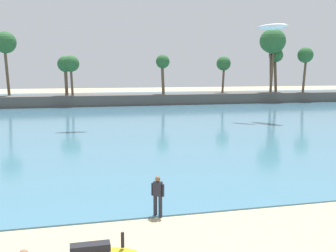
% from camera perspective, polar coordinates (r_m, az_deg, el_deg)
% --- Properties ---
extents(sea, '(220.00, 92.66, 0.06)m').
position_cam_1_polar(sea, '(61.46, -11.27, 2.40)').
color(sea, teal).
rests_on(sea, ground).
extents(palm_headland, '(105.20, 6.44, 13.57)m').
position_cam_1_polar(palm_headland, '(67.67, -11.73, 6.19)').
color(palm_headland, '#514C47').
rests_on(palm_headland, ground).
extents(person_at_waterline, '(0.47, 0.36, 1.67)m').
position_cam_1_polar(person_at_waterline, '(16.02, -1.47, -9.85)').
color(person_at_waterline, '#23232D').
rests_on(person_at_waterline, ground).
extents(kite_aloft_high_over_bay, '(3.06, 4.36, 0.78)m').
position_cam_1_polar(kite_aloft_high_over_bay, '(48.02, 14.71, 13.58)').
color(kite_aloft_high_over_bay, white).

